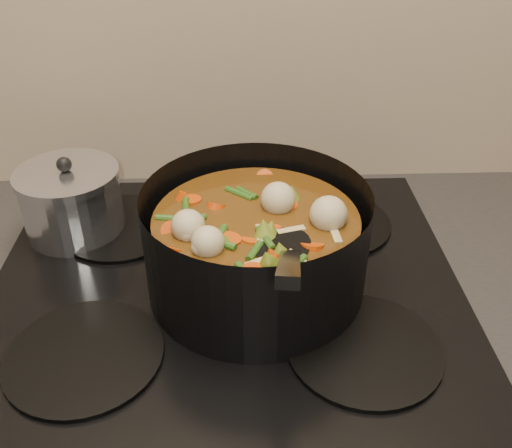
{
  "coord_description": "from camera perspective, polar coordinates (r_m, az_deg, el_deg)",
  "views": [
    {
      "loc": [
        0.02,
        1.34,
        1.42
      ],
      "look_at": [
        0.04,
        1.92,
        1.03
      ],
      "focal_mm": 40.0,
      "sensor_mm": 36.0,
      "label": 1
    }
  ],
  "objects": [
    {
      "name": "stovetop",
      "position": [
        0.77,
        -2.97,
        -6.2
      ],
      "size": [
        0.62,
        0.54,
        0.03
      ],
      "color": "black",
      "rests_on": "counter"
    },
    {
      "name": "saucepan",
      "position": [
        0.88,
        -17.95,
        2.21
      ],
      "size": [
        0.15,
        0.15,
        0.12
      ],
      "rotation": [
        0.0,
        0.0,
        -0.31
      ],
      "color": "silver",
      "rests_on": "stovetop"
    },
    {
      "name": "stockpot",
      "position": [
        0.72,
        0.01,
        -2.15
      ],
      "size": [
        0.35,
        0.42,
        0.21
      ],
      "rotation": [
        0.0,
        0.0,
        -0.31
      ],
      "color": "black",
      "rests_on": "stovetop"
    }
  ]
}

